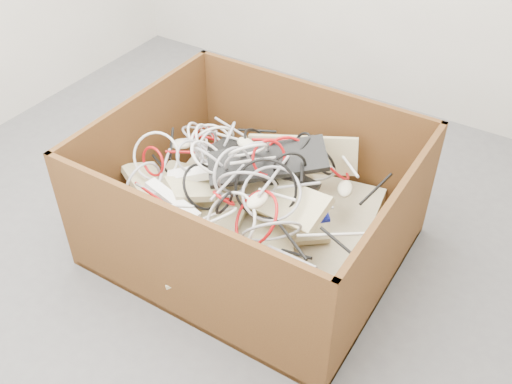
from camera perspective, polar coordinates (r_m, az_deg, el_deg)
The scene contains 8 objects.
ground at distance 2.74m, azimuth -5.29°, elevation -3.23°, with size 3.00×3.00×0.00m, color #505052.
cardboard_box at distance 2.54m, azimuth -0.56°, elevation -2.76°, with size 1.21×1.01×0.60m.
keyboard_pile at distance 2.44m, azimuth -0.76°, elevation -0.26°, with size 1.01×0.92×0.37m.
mice_scatter at distance 2.36m, azimuth -1.22°, elevation 0.07°, with size 0.87×0.67×0.22m.
power_strip_left at distance 2.45m, azimuth -5.12°, elevation 1.95°, with size 0.31×0.06×0.04m, color white.
power_strip_right at distance 2.34m, azimuth -8.19°, elevation -0.87°, with size 0.26×0.05×0.04m, color white.
vga_plug at distance 2.28m, azimuth 6.67°, elevation -2.43°, with size 0.04×0.04×0.02m, color #0C17B4.
cable_tangle at distance 2.40m, azimuth -1.76°, elevation 2.13°, with size 1.11×0.85×0.42m.
Camera 1 is at (1.27, -1.57, 1.86)m, focal length 40.93 mm.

